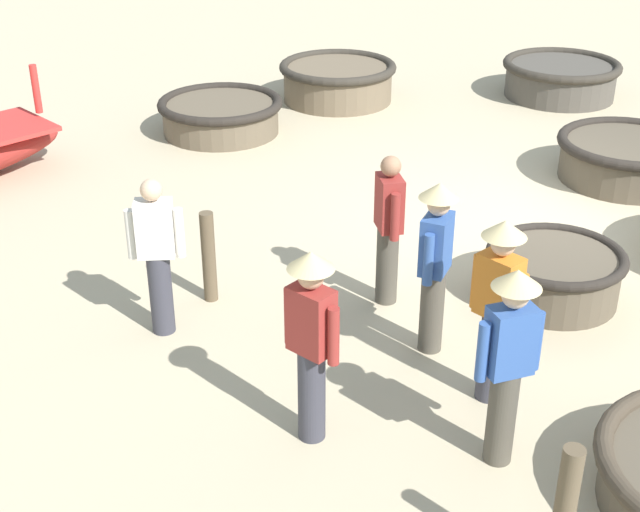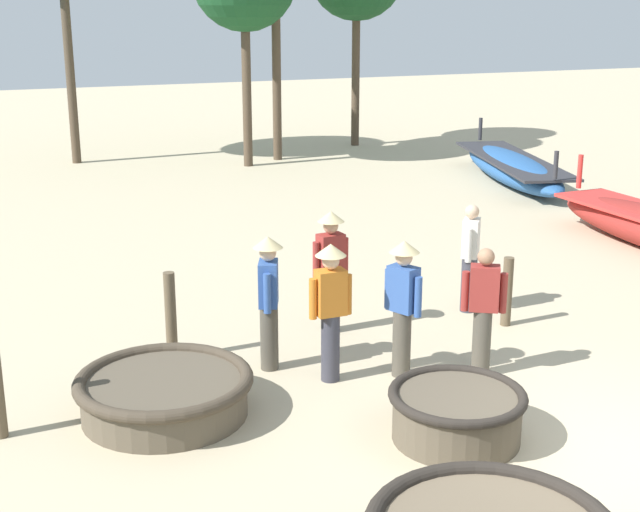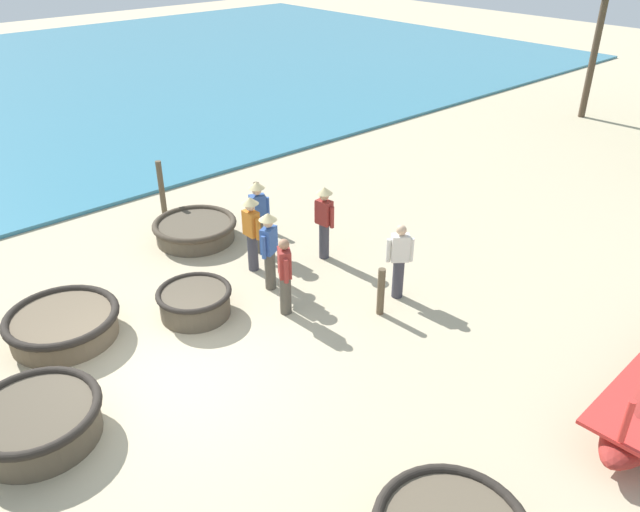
{
  "view_description": "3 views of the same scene",
  "coord_description": "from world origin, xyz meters",
  "px_view_note": "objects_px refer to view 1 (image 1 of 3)",
  "views": [
    {
      "loc": [
        -5.48,
        8.22,
        4.6
      ],
      "look_at": [
        -0.4,
        3.7,
        1.06
      ],
      "focal_mm": 50.0,
      "sensor_mm": 36.0,
      "label": 1
    },
    {
      "loc": [
        -5.47,
        -5.97,
        4.36
      ],
      "look_at": [
        -1.27,
        4.62,
        1.03
      ],
      "focal_mm": 50.0,
      "sensor_mm": 36.0,
      "label": 2
    },
    {
      "loc": [
        7.75,
        -3.58,
        6.72
      ],
      "look_at": [
        0.13,
        3.2,
        1.04
      ],
      "focal_mm": 35.0,
      "sensor_mm": 36.0,
      "label": 3
    }
  ],
  "objects_px": {
    "coracle_upturned": "(627,157)",
    "mooring_post_inland": "(209,257)",
    "coracle_beside_post": "(338,80)",
    "fisherman_with_hat": "(157,253)",
    "fisherman_hauling": "(389,227)",
    "coracle_center": "(561,77)",
    "fisherman_standing_right": "(311,335)",
    "fisherman_by_coracle": "(497,300)",
    "coracle_tilted": "(221,114)",
    "fisherman_crouching": "(435,257)",
    "coracle_far_left": "(554,272)",
    "fisherman_standing_left": "(508,356)"
  },
  "relations": [
    {
      "from": "coracle_beside_post",
      "to": "coracle_upturned",
      "type": "height_order",
      "value": "coracle_beside_post"
    },
    {
      "from": "coracle_tilted",
      "to": "fisherman_standing_right",
      "type": "xyz_separation_m",
      "value": [
        -6.38,
        3.75,
        0.67
      ]
    },
    {
      "from": "fisherman_crouching",
      "to": "fisherman_by_coracle",
      "type": "bearing_deg",
      "value": 167.49
    },
    {
      "from": "fisherman_crouching",
      "to": "fisherman_hauling",
      "type": "bearing_deg",
      "value": -20.12
    },
    {
      "from": "coracle_upturned",
      "to": "fisherman_with_hat",
      "type": "distance_m",
      "value": 6.77
    },
    {
      "from": "coracle_beside_post",
      "to": "fisherman_by_coracle",
      "type": "distance_m",
      "value": 8.43
    },
    {
      "from": "fisherman_standing_right",
      "to": "mooring_post_inland",
      "type": "height_order",
      "value": "fisherman_standing_right"
    },
    {
      "from": "coracle_beside_post",
      "to": "mooring_post_inland",
      "type": "relative_size",
      "value": 2.02
    },
    {
      "from": "mooring_post_inland",
      "to": "fisherman_standing_left",
      "type": "bearing_deg",
      "value": -176.38
    },
    {
      "from": "coracle_tilted",
      "to": "coracle_beside_post",
      "type": "bearing_deg",
      "value": -90.0
    },
    {
      "from": "coracle_center",
      "to": "fisherman_standing_right",
      "type": "bearing_deg",
      "value": 113.81
    },
    {
      "from": "coracle_far_left",
      "to": "coracle_tilted",
      "type": "xyz_separation_m",
      "value": [
        6.35,
        -0.45,
        -0.0
      ]
    },
    {
      "from": "fisherman_by_coracle",
      "to": "coracle_tilted",
      "type": "bearing_deg",
      "value": -18.0
    },
    {
      "from": "fisherman_with_hat",
      "to": "fisherman_crouching",
      "type": "bearing_deg",
      "value": -138.72
    },
    {
      "from": "coracle_far_left",
      "to": "fisherman_hauling",
      "type": "height_order",
      "value": "fisherman_hauling"
    },
    {
      "from": "coracle_center",
      "to": "fisherman_standing_right",
      "type": "relative_size",
      "value": 1.18
    },
    {
      "from": "coracle_center",
      "to": "coracle_far_left",
      "type": "bearing_deg",
      "value": 124.41
    },
    {
      "from": "fisherman_hauling",
      "to": "coracle_far_left",
      "type": "bearing_deg",
      "value": -129.69
    },
    {
      "from": "coracle_beside_post",
      "to": "fisherman_with_hat",
      "type": "relative_size",
      "value": 1.24
    },
    {
      "from": "mooring_post_inland",
      "to": "fisherman_hauling",
      "type": "bearing_deg",
      "value": -132.56
    },
    {
      "from": "fisherman_with_hat",
      "to": "coracle_far_left",
      "type": "bearing_deg",
      "value": -122.41
    },
    {
      "from": "coracle_far_left",
      "to": "coracle_center",
      "type": "distance_m",
      "value": 7.06
    },
    {
      "from": "fisherman_with_hat",
      "to": "fisherman_standing_left",
      "type": "bearing_deg",
      "value": -164.6
    },
    {
      "from": "fisherman_standing_left",
      "to": "fisherman_with_hat",
      "type": "bearing_deg",
      "value": 15.4
    },
    {
      "from": "coracle_center",
      "to": "fisherman_by_coracle",
      "type": "height_order",
      "value": "fisherman_by_coracle"
    },
    {
      "from": "coracle_upturned",
      "to": "fisherman_standing_right",
      "type": "height_order",
      "value": "fisherman_standing_right"
    },
    {
      "from": "coracle_tilted",
      "to": "mooring_post_inland",
      "type": "distance_m",
      "value": 5.09
    },
    {
      "from": "fisherman_hauling",
      "to": "mooring_post_inland",
      "type": "height_order",
      "value": "fisherman_hauling"
    },
    {
      "from": "fisherman_standing_right",
      "to": "fisherman_with_hat",
      "type": "distance_m",
      "value": 2.15
    },
    {
      "from": "mooring_post_inland",
      "to": "fisherman_standing_right",
      "type": "bearing_deg",
      "value": 163.94
    },
    {
      "from": "fisherman_standing_left",
      "to": "mooring_post_inland",
      "type": "xyz_separation_m",
      "value": [
        3.5,
        0.22,
        -0.47
      ]
    },
    {
      "from": "coracle_tilted",
      "to": "fisherman_standing_left",
      "type": "relative_size",
      "value": 1.13
    },
    {
      "from": "coracle_far_left",
      "to": "coracle_beside_post",
      "type": "xyz_separation_m",
      "value": [
        6.35,
        -2.86,
        0.06
      ]
    },
    {
      "from": "fisherman_hauling",
      "to": "mooring_post_inland",
      "type": "xyz_separation_m",
      "value": [
        1.21,
        1.32,
        -0.35
      ]
    },
    {
      "from": "coracle_upturned",
      "to": "mooring_post_inland",
      "type": "distance_m",
      "value": 6.1
    },
    {
      "from": "coracle_beside_post",
      "to": "fisherman_crouching",
      "type": "bearing_deg",
      "value": 143.83
    },
    {
      "from": "fisherman_by_coracle",
      "to": "mooring_post_inland",
      "type": "xyz_separation_m",
      "value": [
        2.94,
        0.8,
        -0.47
      ]
    },
    {
      "from": "fisherman_crouching",
      "to": "coracle_beside_post",
      "type": "bearing_deg",
      "value": -36.17
    },
    {
      "from": "coracle_center",
      "to": "fisherman_by_coracle",
      "type": "distance_m",
      "value": 8.97
    },
    {
      "from": "coracle_beside_post",
      "to": "fisherman_standing_right",
      "type": "height_order",
      "value": "fisherman_standing_right"
    },
    {
      "from": "fisherman_hauling",
      "to": "fisherman_with_hat",
      "type": "relative_size",
      "value": 1.0
    },
    {
      "from": "coracle_upturned",
      "to": "coracle_center",
      "type": "height_order",
      "value": "coracle_center"
    },
    {
      "from": "fisherman_by_coracle",
      "to": "fisherman_standing_right",
      "type": "bearing_deg",
      "value": 67.67
    },
    {
      "from": "coracle_far_left",
      "to": "fisherman_hauling",
      "type": "relative_size",
      "value": 0.9
    },
    {
      "from": "coracle_upturned",
      "to": "fisherman_crouching",
      "type": "bearing_deg",
      "value": 101.64
    },
    {
      "from": "coracle_center",
      "to": "mooring_post_inland",
      "type": "height_order",
      "value": "mooring_post_inland"
    },
    {
      "from": "coracle_tilted",
      "to": "coracle_center",
      "type": "height_order",
      "value": "coracle_center"
    },
    {
      "from": "coracle_far_left",
      "to": "fisherman_by_coracle",
      "type": "height_order",
      "value": "fisherman_by_coracle"
    },
    {
      "from": "coracle_far_left",
      "to": "fisherman_hauling",
      "type": "xyz_separation_m",
      "value": [
        1.09,
        1.31,
        0.54
      ]
    },
    {
      "from": "fisherman_crouching",
      "to": "mooring_post_inland",
      "type": "bearing_deg",
      "value": 25.17
    }
  ]
}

